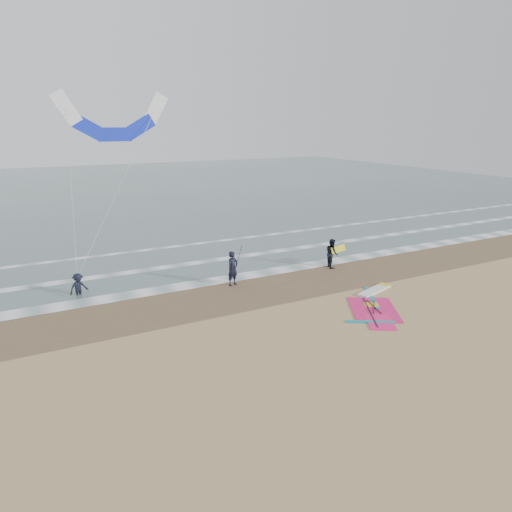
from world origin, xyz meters
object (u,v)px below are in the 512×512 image
person_standing (233,269)px  person_walking (332,253)px  person_wading (78,281)px  windsurf_rig (375,304)px  surf_kite (114,122)px

person_standing → person_walking: bearing=-19.1°
person_standing → person_wading: size_ratio=1.25×
windsurf_rig → person_standing: (-5.05, 5.80, 0.93)m
windsurf_rig → person_wading: (-12.80, 8.07, 0.74)m
windsurf_rig → person_standing: 7.74m
surf_kite → windsurf_rig: bearing=-51.4°
person_walking → person_wading: size_ratio=1.16×
person_walking → surf_kite: 15.02m
person_walking → person_wading: bearing=97.9°
windsurf_rig → person_walking: size_ratio=2.86×
windsurf_rig → person_walking: person_walking is taller
person_walking → person_wading: (-14.55, 2.11, -0.13)m
person_wading → person_standing: bearing=-39.0°
windsurf_rig → surf_kite: (-9.58, 12.00, 8.65)m
person_walking → surf_kite: surf_kite is taller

